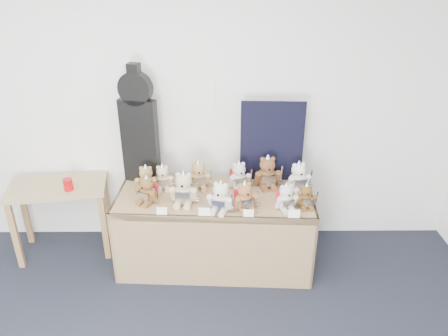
{
  "coord_description": "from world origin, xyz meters",
  "views": [
    {
      "loc": [
        0.8,
        -1.2,
        2.53
      ],
      "look_at": [
        0.82,
        1.93,
        1.0
      ],
      "focal_mm": 35.0,
      "sensor_mm": 36.0,
      "label": 1
    }
  ],
  "objects_px": {
    "teddy_back_right": "(267,173)",
    "side_table": "(59,197)",
    "teddy_back_left": "(163,178)",
    "teddy_front_end": "(306,197)",
    "guitar_case": "(139,126)",
    "teddy_front_left": "(184,189)",
    "teddy_back_centre_right": "(239,176)",
    "teddy_front_far_right": "(286,198)",
    "teddy_back_centre_left": "(199,176)",
    "teddy_front_far_left": "(147,191)",
    "teddy_back_end": "(298,177)",
    "red_cup": "(68,185)",
    "teddy_back_far_left": "(146,180)",
    "teddy_front_right": "(245,197)",
    "display_table": "(214,214)",
    "teddy_front_centre": "(221,198)"
  },
  "relations": [
    {
      "from": "teddy_front_left",
      "to": "teddy_back_end",
      "type": "xyz_separation_m",
      "value": [
        0.97,
        0.23,
        -0.01
      ]
    },
    {
      "from": "teddy_front_far_right",
      "to": "teddy_back_far_left",
      "type": "height_order",
      "value": "teddy_back_far_left"
    },
    {
      "from": "teddy_front_end",
      "to": "teddy_back_right",
      "type": "relative_size",
      "value": 0.71
    },
    {
      "from": "teddy_back_end",
      "to": "red_cup",
      "type": "bearing_deg",
      "value": 166.41
    },
    {
      "from": "display_table",
      "to": "teddy_front_centre",
      "type": "relative_size",
      "value": 5.95
    },
    {
      "from": "teddy_back_right",
      "to": "teddy_back_end",
      "type": "distance_m",
      "value": 0.27
    },
    {
      "from": "teddy_back_left",
      "to": "teddy_back_far_left",
      "type": "height_order",
      "value": "teddy_back_far_left"
    },
    {
      "from": "red_cup",
      "to": "teddy_front_end",
      "type": "distance_m",
      "value": 2.02
    },
    {
      "from": "teddy_back_right",
      "to": "teddy_front_centre",
      "type": "bearing_deg",
      "value": -142.11
    },
    {
      "from": "teddy_back_centre_right",
      "to": "display_table",
      "type": "bearing_deg",
      "value": -154.39
    },
    {
      "from": "teddy_back_left",
      "to": "teddy_front_end",
      "type": "bearing_deg",
      "value": -21.51
    },
    {
      "from": "teddy_front_left",
      "to": "teddy_front_right",
      "type": "distance_m",
      "value": 0.5
    },
    {
      "from": "display_table",
      "to": "teddy_back_left",
      "type": "bearing_deg",
      "value": 159.9
    },
    {
      "from": "guitar_case",
      "to": "teddy_back_right",
      "type": "distance_m",
      "value": 1.18
    },
    {
      "from": "side_table",
      "to": "teddy_front_right",
      "type": "bearing_deg",
      "value": -23.73
    },
    {
      "from": "red_cup",
      "to": "teddy_back_end",
      "type": "height_order",
      "value": "teddy_back_end"
    },
    {
      "from": "teddy_front_far_right",
      "to": "teddy_back_left",
      "type": "xyz_separation_m",
      "value": [
        -1.02,
        0.35,
        0.0
      ]
    },
    {
      "from": "guitar_case",
      "to": "teddy_front_left",
      "type": "xyz_separation_m",
      "value": [
        0.4,
        -0.41,
        -0.39
      ]
    },
    {
      "from": "side_table",
      "to": "teddy_back_left",
      "type": "relative_size",
      "value": 3.61
    },
    {
      "from": "teddy_front_centre",
      "to": "teddy_front_far_right",
      "type": "distance_m",
      "value": 0.52
    },
    {
      "from": "guitar_case",
      "to": "teddy_back_centre_right",
      "type": "bearing_deg",
      "value": 4.33
    },
    {
      "from": "red_cup",
      "to": "teddy_front_centre",
      "type": "bearing_deg",
      "value": -14.46
    },
    {
      "from": "display_table",
      "to": "teddy_back_right",
      "type": "relative_size",
      "value": 5.33
    },
    {
      "from": "guitar_case",
      "to": "teddy_back_right",
      "type": "bearing_deg",
      "value": 7.73
    },
    {
      "from": "teddy_front_right",
      "to": "teddy_back_end",
      "type": "bearing_deg",
      "value": 13.18
    },
    {
      "from": "teddy_back_right",
      "to": "side_table",
      "type": "bearing_deg",
      "value": 172.03
    },
    {
      "from": "teddy_front_end",
      "to": "teddy_back_centre_right",
      "type": "xyz_separation_m",
      "value": [
        -0.53,
        0.33,
        0.02
      ]
    },
    {
      "from": "teddy_back_left",
      "to": "teddy_front_right",
      "type": "bearing_deg",
      "value": -33.43
    },
    {
      "from": "teddy_front_end",
      "to": "teddy_back_end",
      "type": "bearing_deg",
      "value": 86.12
    },
    {
      "from": "display_table",
      "to": "teddy_front_far_right",
      "type": "distance_m",
      "value": 0.65
    },
    {
      "from": "teddy_back_centre_right",
      "to": "teddy_back_far_left",
      "type": "distance_m",
      "value": 0.8
    },
    {
      "from": "teddy_back_end",
      "to": "side_table",
      "type": "bearing_deg",
      "value": 163.78
    },
    {
      "from": "teddy_back_far_left",
      "to": "teddy_front_far_left",
      "type": "bearing_deg",
      "value": -80.01
    },
    {
      "from": "teddy_front_right",
      "to": "teddy_back_end",
      "type": "height_order",
      "value": "teddy_back_end"
    },
    {
      "from": "teddy_front_right",
      "to": "teddy_front_end",
      "type": "height_order",
      "value": "teddy_front_right"
    },
    {
      "from": "teddy_front_far_right",
      "to": "teddy_back_centre_left",
      "type": "height_order",
      "value": "teddy_back_centre_left"
    },
    {
      "from": "display_table",
      "to": "teddy_back_centre_left",
      "type": "bearing_deg",
      "value": 126.1
    },
    {
      "from": "teddy_back_centre_right",
      "to": "red_cup",
      "type": "bearing_deg",
      "value": 164.16
    },
    {
      "from": "teddy_back_left",
      "to": "teddy_back_far_left",
      "type": "distance_m",
      "value": 0.14
    },
    {
      "from": "display_table",
      "to": "teddy_front_far_right",
      "type": "bearing_deg",
      "value": -12.41
    },
    {
      "from": "red_cup",
      "to": "teddy_back_left",
      "type": "height_order",
      "value": "teddy_back_left"
    },
    {
      "from": "teddy_front_end",
      "to": "teddy_back_left",
      "type": "distance_m",
      "value": 1.23
    },
    {
      "from": "teddy_back_centre_right",
      "to": "teddy_back_end",
      "type": "relative_size",
      "value": 0.96
    },
    {
      "from": "teddy_front_far_left",
      "to": "teddy_back_left",
      "type": "xyz_separation_m",
      "value": [
        0.1,
        0.23,
        -0.0
      ]
    },
    {
      "from": "teddy_back_centre_left",
      "to": "display_table",
      "type": "bearing_deg",
      "value": -64.66
    },
    {
      "from": "teddy_front_far_left",
      "to": "teddy_back_far_left",
      "type": "height_order",
      "value": "teddy_front_far_left"
    },
    {
      "from": "teddy_front_far_left",
      "to": "teddy_back_left",
      "type": "height_order",
      "value": "teddy_front_far_left"
    },
    {
      "from": "teddy_front_left",
      "to": "teddy_back_centre_right",
      "type": "bearing_deg",
      "value": 36.42
    },
    {
      "from": "teddy_back_centre_left",
      "to": "teddy_back_far_left",
      "type": "xyz_separation_m",
      "value": [
        -0.44,
        -0.06,
        -0.01
      ]
    },
    {
      "from": "teddy_front_centre",
      "to": "teddy_back_centre_left",
      "type": "xyz_separation_m",
      "value": [
        -0.19,
        0.39,
        -0.0
      ]
    }
  ]
}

